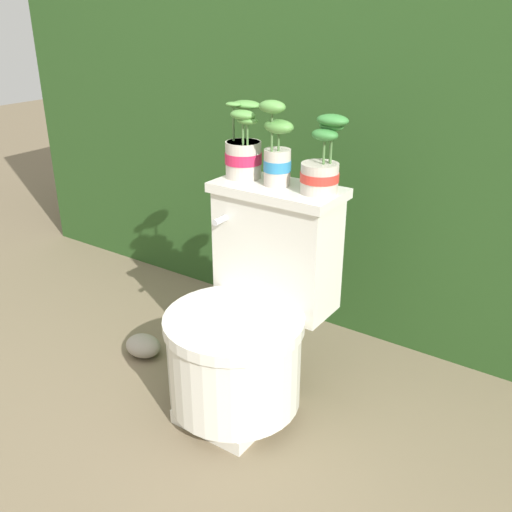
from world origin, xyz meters
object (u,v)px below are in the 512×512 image
object	(u,v)px
potted_plant_midleft	(277,152)
garden_stone	(143,346)
potted_plant_middle	(322,166)
potted_plant_left	(244,150)
toilet	(249,321)

from	to	relation	value
potted_plant_midleft	garden_stone	distance (m)	0.91
potted_plant_midleft	potted_plant_middle	bearing A→B (deg)	4.84
potted_plant_left	garden_stone	world-z (taller)	potted_plant_left
potted_plant_left	potted_plant_middle	bearing A→B (deg)	-1.01
potted_plant_left	toilet	bearing A→B (deg)	-50.84
potted_plant_middle	potted_plant_left	bearing A→B (deg)	178.99
toilet	potted_plant_middle	size ratio (longest dim) A/B	3.05
potted_plant_middle	garden_stone	bearing A→B (deg)	-163.53
toilet	potted_plant_midleft	bearing A→B (deg)	91.39
toilet	garden_stone	size ratio (longest dim) A/B	4.96
potted_plant_midleft	potted_plant_middle	size ratio (longest dim) A/B	1.13
toilet	potted_plant_left	size ratio (longest dim) A/B	2.97
toilet	garden_stone	xyz separation A→B (m)	(-0.47, -0.02, -0.25)
toilet	garden_stone	bearing A→B (deg)	-177.98
potted_plant_left	garden_stone	xyz separation A→B (m)	(-0.33, -0.19, -0.75)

